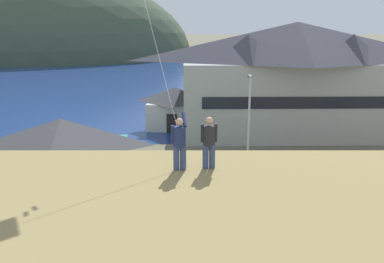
{
  "coord_description": "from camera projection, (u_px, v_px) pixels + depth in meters",
  "views": [
    {
      "loc": [
        -0.69,
        -19.77,
        11.53
      ],
      "look_at": [
        -0.62,
        9.0,
        3.69
      ],
      "focal_mm": 38.96,
      "sensor_mm": 36.0,
      "label": 1
    }
  ],
  "objects": [
    {
      "name": "harbor_lodge",
      "position": [
        294.0,
        77.0,
        41.28
      ],
      "size": [
        23.61,
        9.53,
        11.22
      ],
      "color": "#999E99",
      "rests_on": "ground"
    },
    {
      "name": "storage_shed_near_lot",
      "position": [
        63.0,
        161.0,
        26.02
      ],
      "size": [
        8.29,
        5.78,
        5.62
      ],
      "color": "#338475",
      "rests_on": "ground"
    },
    {
      "name": "bay_water",
      "position": [
        194.0,
        80.0,
        80.0
      ],
      "size": [
        360.0,
        84.0,
        0.03
      ],
      "primitive_type": "cube",
      "color": "navy",
      "rests_on": "ground"
    },
    {
      "name": "parked_car_mid_row_center",
      "position": [
        216.0,
        174.0,
        28.96
      ],
      "size": [
        4.22,
        2.1,
        1.82
      ],
      "color": "#236633",
      "rests_on": "parking_lot_pad"
    },
    {
      "name": "wharf_dock",
      "position": [
        201.0,
        110.0,
        52.62
      ],
      "size": [
        3.2,
        10.1,
        0.7
      ],
      "color": "#70604C",
      "rests_on": "ground"
    },
    {
      "name": "parked_car_front_row_silver",
      "position": [
        196.0,
        212.0,
        23.29
      ],
      "size": [
        4.34,
        2.35,
        1.82
      ],
      "color": "silver",
      "rests_on": "parking_lot_pad"
    },
    {
      "name": "parking_lot_pad",
      "position": [
        202.0,
        202.0,
        26.92
      ],
      "size": [
        40.0,
        20.0,
        0.1
      ],
      "primitive_type": "cube",
      "color": "gray",
      "rests_on": "ground"
    },
    {
      "name": "moored_boat_wharfside",
      "position": [
        174.0,
        103.0,
        55.25
      ],
      "size": [
        3.27,
        8.07,
        2.16
      ],
      "color": "silver",
      "rests_on": "ground"
    },
    {
      "name": "parking_light_pole",
      "position": [
        248.0,
        118.0,
        31.16
      ],
      "size": [
        0.24,
        0.78,
        7.39
      ],
      "color": "#ADADB2",
      "rests_on": "parking_lot_pad"
    },
    {
      "name": "person_kite_flyer",
      "position": [
        178.0,
        142.0,
        13.46
      ],
      "size": [
        0.52,
        0.69,
        1.86
      ],
      "color": "#384770",
      "rests_on": "grassy_hill_foreground"
    },
    {
      "name": "far_hill_center_saddle",
      "position": [
        8.0,
        56.0,
        133.15
      ],
      "size": [
        116.15,
        70.42,
        55.97
      ],
      "primitive_type": "ellipsoid",
      "color": "#3D4C38",
      "rests_on": "ground"
    },
    {
      "name": "parked_car_back_row_right",
      "position": [
        359.0,
        227.0,
        21.56
      ],
      "size": [
        4.3,
        2.25,
        1.82
      ],
      "color": "red",
      "rests_on": "parking_lot_pad"
    },
    {
      "name": "ground_plane",
      "position": [
        204.0,
        243.0,
        22.11
      ],
      "size": [
        600.0,
        600.0,
        0.0
      ],
      "primitive_type": "plane",
      "color": "#66604C"
    },
    {
      "name": "person_companion",
      "position": [
        208.0,
        141.0,
        13.6
      ],
      "size": [
        0.55,
        0.4,
        1.74
      ],
      "color": "#384770",
      "rests_on": "grassy_hill_foreground"
    },
    {
      "name": "storage_shed_waterside",
      "position": [
        174.0,
        107.0,
        44.79
      ],
      "size": [
        6.53,
        5.55,
        4.45
      ],
      "color": "beige",
      "rests_on": "ground"
    },
    {
      "name": "parked_car_front_row_red",
      "position": [
        292.0,
        176.0,
        28.52
      ],
      "size": [
        4.25,
        2.15,
        1.82
      ],
      "color": "slate",
      "rests_on": "parking_lot_pad"
    }
  ]
}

